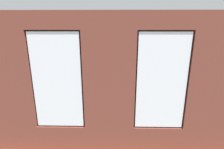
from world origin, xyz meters
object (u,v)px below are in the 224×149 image
at_px(tv_flatscreen, 42,74).
at_px(potted_plant_mid_room_small, 135,88).
at_px(candle_jar, 108,87).
at_px(potted_plant_near_tv, 46,81).
at_px(couch_by_window, 99,121).
at_px(couch_left, 186,99).
at_px(papasan_chair, 114,73).
at_px(remote_black, 115,91).
at_px(potted_plant_beside_window_right, 55,111).
at_px(cup_ceramic, 112,88).
at_px(coffee_table, 112,91).
at_px(potted_plant_between_couches, 150,107).
at_px(media_console, 44,87).
at_px(potted_plant_corner_far_left, 218,110).
at_px(potted_plant_corner_near_left, 167,67).

distance_m(tv_flatscreen, potted_plant_mid_room_small, 3.89).
height_order(candle_jar, potted_plant_near_tv, potted_plant_near_tv).
bearing_deg(couch_by_window, couch_left, -152.74).
bearing_deg(tv_flatscreen, papasan_chair, -154.35).
height_order(couch_by_window, candle_jar, couch_by_window).
distance_m(remote_black, potted_plant_beside_window_right, 2.55).
relative_size(candle_jar, tv_flatscreen, 0.10).
height_order(cup_ceramic, potted_plant_mid_room_small, cup_ceramic).
xyz_separation_m(coffee_table, cup_ceramic, (0.00, 0.00, 0.10)).
xyz_separation_m(couch_left, potted_plant_near_tv, (4.92, -0.33, 0.50)).
height_order(papasan_chair, potted_plant_between_couches, potted_plant_between_couches).
bearing_deg(potted_plant_near_tv, remote_black, -176.87).
bearing_deg(media_console, potted_plant_corner_far_left, 152.81).
relative_size(coffee_table, remote_black, 7.37).
bearing_deg(media_console, remote_black, 164.58).
relative_size(candle_jar, potted_plant_near_tv, 0.08).
xyz_separation_m(couch_by_window, candle_jar, (-0.17, -2.19, 0.14)).
relative_size(couch_by_window, potted_plant_beside_window_right, 1.38).
bearing_deg(couch_by_window, potted_plant_beside_window_right, 4.65).
bearing_deg(papasan_chair, potted_plant_corner_far_left, 121.34).
relative_size(remote_black, media_console, 0.17).
height_order(coffee_table, cup_ceramic, cup_ceramic).
relative_size(potted_plant_between_couches, potted_plant_beside_window_right, 0.91).
bearing_deg(cup_ceramic, potted_plant_mid_room_small, -142.65).
distance_m(couch_by_window, remote_black, 1.99).
relative_size(cup_ceramic, potted_plant_mid_room_small, 0.30).
relative_size(papasan_chair, potted_plant_beside_window_right, 0.86).
distance_m(couch_left, tv_flatscreen, 5.65).
xyz_separation_m(couch_by_window, potted_plant_between_couches, (-1.34, -0.05, 0.39)).
xyz_separation_m(tv_flatscreen, potted_plant_beside_window_right, (-1.49, 2.87, -0.13)).
relative_size(tv_flatscreen, potted_plant_mid_room_small, 2.95).
height_order(remote_black, potted_plant_between_couches, potted_plant_between_couches).
xyz_separation_m(tv_flatscreen, potted_plant_corner_far_left, (-5.61, 2.89, -0.06)).
bearing_deg(cup_ceramic, candle_jar, -35.27).
height_order(potted_plant_corner_near_left, potted_plant_between_couches, potted_plant_corner_near_left).
relative_size(potted_plant_between_couches, potted_plant_mid_room_small, 3.53).
bearing_deg(potted_plant_between_couches, potted_plant_beside_window_right, 3.30).
bearing_deg(potted_plant_between_couches, coffee_table, -63.28).
xyz_separation_m(couch_by_window, potted_plant_mid_room_small, (-1.25, -2.78, -0.11)).
relative_size(cup_ceramic, candle_jar, 1.05).
xyz_separation_m(coffee_table, potted_plant_between_couches, (-1.02, 2.02, 0.35)).
relative_size(candle_jar, potted_plant_corner_near_left, 0.08).
xyz_separation_m(media_console, potted_plant_near_tv, (-0.55, 0.97, 0.60)).
height_order(coffee_table, media_console, media_console).
bearing_deg(cup_ceramic, coffee_table, 180.00).
distance_m(coffee_table, candle_jar, 0.22).
bearing_deg(cup_ceramic, potted_plant_near_tv, 6.44).
bearing_deg(media_console, cup_ceramic, 166.54).
distance_m(coffee_table, potted_plant_between_couches, 2.29).
height_order(couch_left, potted_plant_corner_far_left, potted_plant_corner_far_left).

